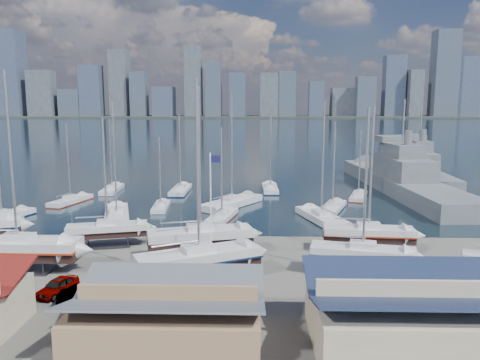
{
  "coord_description": "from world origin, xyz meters",
  "views": [
    {
      "loc": [
        5.56,
        -54.75,
        15.63
      ],
      "look_at": [
        3.74,
        8.0,
        5.61
      ],
      "focal_mm": 35.0,
      "sensor_mm": 36.0,
      "label": 1
    }
  ],
  "objects_px": {
    "car_a": "(58,286)",
    "flagpole": "(212,205)",
    "naval_ship_east": "(400,182)",
    "naval_ship_west": "(418,170)"
  },
  "relations": [
    {
      "from": "car_a",
      "to": "flagpole",
      "type": "height_order",
      "value": "flagpole"
    },
    {
      "from": "naval_ship_east",
      "to": "flagpole",
      "type": "relative_size",
      "value": 4.46
    },
    {
      "from": "naval_ship_east",
      "to": "car_a",
      "type": "bearing_deg",
      "value": 135.19
    },
    {
      "from": "naval_ship_east",
      "to": "car_a",
      "type": "relative_size",
      "value": 12.46
    },
    {
      "from": "car_a",
      "to": "flagpole",
      "type": "xyz_separation_m",
      "value": [
        12.49,
        5.49,
        5.83
      ]
    },
    {
      "from": "naval_ship_west",
      "to": "flagpole",
      "type": "distance_m",
      "value": 72.87
    },
    {
      "from": "naval_ship_east",
      "to": "car_a",
      "type": "height_order",
      "value": "naval_ship_east"
    },
    {
      "from": "car_a",
      "to": "flagpole",
      "type": "relative_size",
      "value": 0.36
    },
    {
      "from": "car_a",
      "to": "naval_ship_east",
      "type": "bearing_deg",
      "value": 66.65
    },
    {
      "from": "naval_ship_west",
      "to": "car_a",
      "type": "height_order",
      "value": "naval_ship_west"
    }
  ]
}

